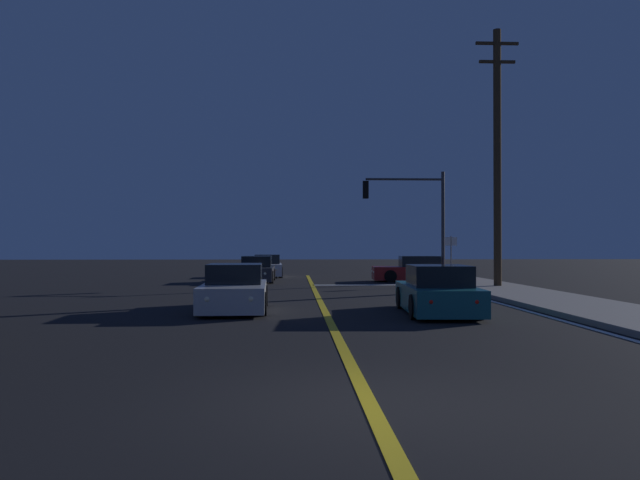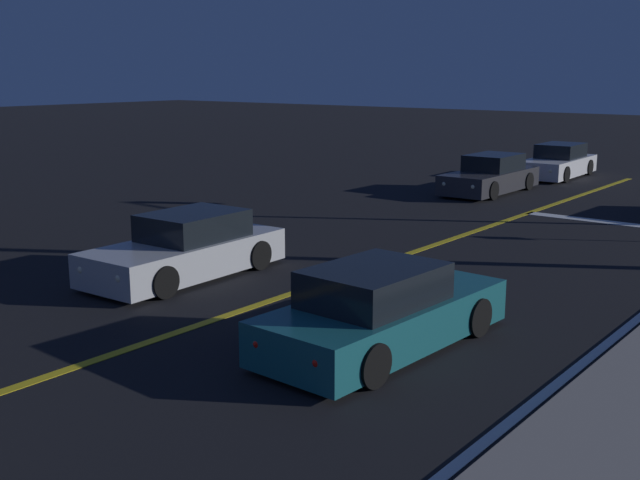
# 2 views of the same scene
# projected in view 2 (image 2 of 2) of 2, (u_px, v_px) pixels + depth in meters

# --- Properties ---
(lane_line_center) EXTENTS (0.20, 40.55, 0.01)m
(lane_line_center) POSITION_uv_depth(u_px,v_px,m) (316.00, 285.00, 15.75)
(lane_line_center) COLOR gold
(lane_line_center) RESTS_ON ground
(lane_line_edge_right) EXTENTS (0.16, 40.55, 0.01)m
(lane_line_edge_right) POSITION_uv_depth(u_px,v_px,m) (604.00, 346.00, 12.26)
(lane_line_edge_right) COLOR white
(lane_line_edge_right) RESTS_ON ground
(stop_bar) EXTENTS (6.03, 0.50, 0.01)m
(stop_bar) POSITION_uv_depth(u_px,v_px,m) (630.00, 225.00, 21.95)
(stop_bar) COLOR white
(stop_bar) RESTS_ON ground
(car_side_waiting_teal) EXTENTS (2.04, 4.63, 1.34)m
(car_side_waiting_teal) POSITION_uv_depth(u_px,v_px,m) (382.00, 312.00, 12.09)
(car_side_waiting_teal) COLOR #195960
(car_side_waiting_teal) RESTS_ON ground
(car_following_oncoming_silver) EXTENTS (1.98, 4.53, 1.34)m
(car_following_oncoming_silver) POSITION_uv_depth(u_px,v_px,m) (187.00, 249.00, 16.36)
(car_following_oncoming_silver) COLOR #B2B5BA
(car_following_oncoming_silver) RESTS_ON ground
(car_far_approaching_charcoal) EXTENTS (1.83, 4.69, 1.34)m
(car_far_approaching_charcoal) POSITION_uv_depth(u_px,v_px,m) (490.00, 176.00, 27.72)
(car_far_approaching_charcoal) COLOR #2D2D33
(car_far_approaching_charcoal) RESTS_ON ground
(car_lead_oncoming_white) EXTENTS (1.95, 4.67, 1.34)m
(car_lead_oncoming_white) POSITION_uv_depth(u_px,v_px,m) (558.00, 163.00, 31.78)
(car_lead_oncoming_white) COLOR silver
(car_lead_oncoming_white) RESTS_ON ground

